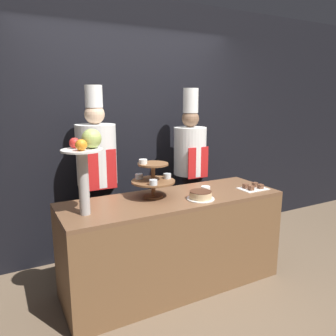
% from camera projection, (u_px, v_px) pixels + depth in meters
% --- Properties ---
extents(ground_plane, '(14.00, 14.00, 0.00)m').
position_uv_depth(ground_plane, '(192.00, 303.00, 2.84)').
color(ground_plane, brown).
extents(wall_back, '(10.00, 0.06, 2.80)m').
position_uv_depth(wall_back, '(131.00, 129.00, 3.68)').
color(wall_back, black).
rests_on(wall_back, ground_plane).
extents(buffet_counter, '(2.02, 0.67, 0.87)m').
position_uv_depth(buffet_counter, '(173.00, 242.00, 3.04)').
color(buffet_counter, brown).
rests_on(buffet_counter, ground_plane).
extents(tiered_stand, '(0.39, 0.39, 0.35)m').
position_uv_depth(tiered_stand, '(153.00, 178.00, 2.91)').
color(tiered_stand, brown).
rests_on(tiered_stand, buffet_counter).
extents(fruit_pedestal, '(0.31, 0.31, 0.65)m').
position_uv_depth(fruit_pedestal, '(86.00, 157.00, 2.43)').
color(fruit_pedestal, '#B2ADA8').
rests_on(fruit_pedestal, buffet_counter).
extents(cake_round, '(0.25, 0.25, 0.07)m').
position_uv_depth(cake_round, '(201.00, 195.00, 2.88)').
color(cake_round, white).
rests_on(cake_round, buffet_counter).
extents(cup_white, '(0.09, 0.09, 0.06)m').
position_uv_depth(cup_white, '(206.00, 189.00, 3.09)').
color(cup_white, white).
rests_on(cup_white, buffet_counter).
extents(cake_square_tray, '(0.27, 0.20, 0.05)m').
position_uv_depth(cake_square_tray, '(253.00, 187.00, 3.20)').
color(cake_square_tray, white).
rests_on(cake_square_tray, buffet_counter).
extents(chef_left, '(0.39, 0.39, 1.86)m').
position_uv_depth(chef_left, '(97.00, 173.00, 3.20)').
color(chef_left, black).
rests_on(chef_left, ground_plane).
extents(chef_center_left, '(0.36, 0.36, 1.85)m').
position_uv_depth(chef_center_left, '(190.00, 165.00, 3.70)').
color(chef_center_left, black).
rests_on(chef_center_left, ground_plane).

